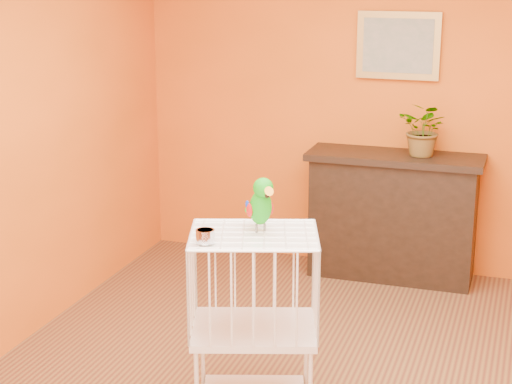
% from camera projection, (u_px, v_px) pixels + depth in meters
% --- Properties ---
extents(room_shell, '(4.50, 4.50, 4.50)m').
position_uv_depth(room_shell, '(326.00, 121.00, 4.36)').
color(room_shell, orange).
rests_on(room_shell, ground).
extents(console_cabinet, '(1.30, 0.47, 0.97)m').
position_uv_depth(console_cabinet, '(392.00, 216.00, 6.49)').
color(console_cabinet, black).
rests_on(console_cabinet, ground).
extents(potted_plant, '(0.48, 0.50, 0.31)m').
position_uv_depth(potted_plant, '(426.00, 134.00, 6.31)').
color(potted_plant, '#26722D').
rests_on(potted_plant, console_cabinet).
extents(framed_picture, '(0.62, 0.04, 0.50)m').
position_uv_depth(framed_picture, '(398.00, 46.00, 6.34)').
color(framed_picture, '#A8813C').
rests_on(framed_picture, room_shell).
extents(birdcage, '(0.77, 0.68, 1.01)m').
position_uv_depth(birdcage, '(254.00, 320.00, 4.55)').
color(birdcage, silver).
rests_on(birdcage, ground).
extents(feed_cup, '(0.10, 0.10, 0.07)m').
position_uv_depth(feed_cup, '(205.00, 236.00, 4.27)').
color(feed_cup, silver).
rests_on(feed_cup, birdcage).
extents(parrot, '(0.22, 0.24, 0.30)m').
position_uv_depth(parrot, '(261.00, 204.00, 4.42)').
color(parrot, '#59544C').
rests_on(parrot, birdcage).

